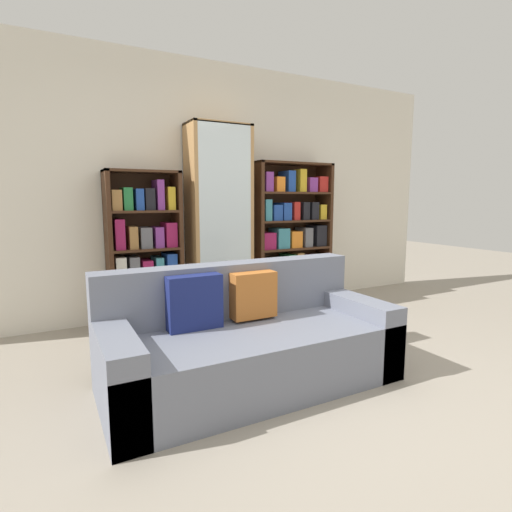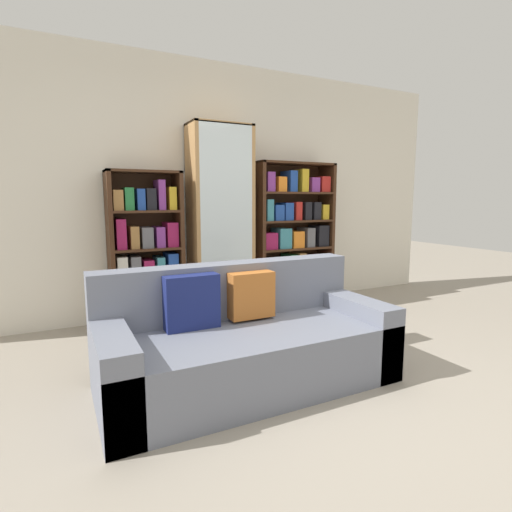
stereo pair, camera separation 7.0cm
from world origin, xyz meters
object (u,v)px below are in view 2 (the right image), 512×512
at_px(couch, 245,343).
at_px(bookshelf_left, 146,252).
at_px(wine_bottle, 279,306).
at_px(bookshelf_right, 293,238).
at_px(display_cabinet, 220,222).

distance_m(couch, bookshelf_left, 1.74).
relative_size(bookshelf_left, wine_bottle, 4.24).
xyz_separation_m(couch, bookshelf_right, (1.40, 1.65, 0.51)).
height_order(display_cabinet, wine_bottle, display_cabinet).
bearing_deg(couch, wine_bottle, 51.00).
height_order(bookshelf_left, wine_bottle, bookshelf_left).
xyz_separation_m(bookshelf_left, wine_bottle, (1.24, -0.51, -0.58)).
relative_size(display_cabinet, wine_bottle, 5.63).
height_order(display_cabinet, bookshelf_right, display_cabinet).
distance_m(bookshelf_left, bookshelf_right, 1.72).
bearing_deg(bookshelf_left, bookshelf_right, 0.01).
bearing_deg(couch, bookshelf_left, 100.76).
height_order(bookshelf_right, wine_bottle, bookshelf_right).
bearing_deg(display_cabinet, bookshelf_right, 1.00).
distance_m(display_cabinet, wine_bottle, 1.08).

